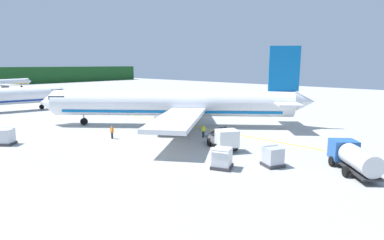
{
  "coord_description": "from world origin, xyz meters",
  "views": [
    {
      "loc": [
        -9.05,
        -16.61,
        9.32
      ],
      "look_at": [
        19.9,
        9.41,
        2.17
      ],
      "focal_mm": 28.54,
      "sensor_mm": 36.0,
      "label": 1
    }
  ],
  "objects": [
    {
      "name": "cargo_container_far",
      "position": [
        12.42,
        -0.95,
        0.95
      ],
      "size": [
        2.28,
        2.28,
        2.01
      ],
      "color": "#333338",
      "rests_on": "ground"
    },
    {
      "name": "cargo_container_near",
      "position": [
        16.05,
        -4.07,
        0.9
      ],
      "size": [
        2.28,
        2.28,
        1.91
      ],
      "color": "#333338",
      "rests_on": "ground"
    },
    {
      "name": "crew_marshaller",
      "position": [
        20.29,
        7.81,
        0.98
      ],
      "size": [
        0.61,
        0.34,
        1.66
      ],
      "color": "#191E33",
      "rests_on": "ground"
    },
    {
      "name": "apron_guide_line",
      "position": [
        24.61,
        11.23,
        0.01
      ],
      "size": [
        0.3,
        60.0,
        0.01
      ],
      "primitive_type": "cube",
      "color": "yellow",
      "rests_on": "ground"
    },
    {
      "name": "cargo_container_mid",
      "position": [
        2.18,
        22.72,
        0.94
      ],
      "size": [
        2.38,
        2.38,
        2.0
      ],
      "color": "#333338",
      "rests_on": "ground"
    },
    {
      "name": "service_truck_baggage",
      "position": [
        17.57,
        2.58,
        1.19
      ],
      "size": [
        4.89,
        5.85,
        2.52
      ],
      "color": "white",
      "rests_on": "ground"
    },
    {
      "name": "airliner_foreground",
      "position": [
        23.19,
        15.79,
        3.39
      ],
      "size": [
        29.92,
        34.62,
        11.9
      ],
      "color": "white",
      "rests_on": "ground"
    },
    {
      "name": "crew_loader_left",
      "position": [
        12.13,
        16.03,
        0.96
      ],
      "size": [
        0.27,
        0.63,
        1.64
      ],
      "color": "#191E33",
      "rests_on": "ground"
    },
    {
      "name": "service_truck_fuel",
      "position": [
        19.18,
        -10.07,
        1.4
      ],
      "size": [
        5.91,
        5.42,
        2.4
      ],
      "color": "#2659A5",
      "rests_on": "ground"
    }
  ]
}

